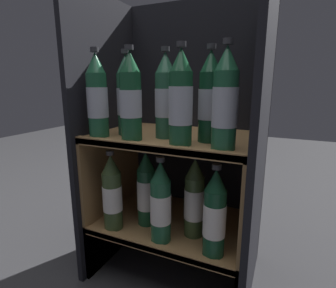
# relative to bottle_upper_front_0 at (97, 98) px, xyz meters

# --- Properties ---
(fridge_back_wall) EXTENTS (0.58, 0.02, 1.00)m
(fridge_back_wall) POSITION_rel_bottle_upper_front_0_xyz_m (0.21, 0.33, -0.15)
(fridge_back_wall) COLOR black
(fridge_back_wall) RESTS_ON ground_plane
(fridge_side_left) EXTENTS (0.02, 0.41, 1.00)m
(fridge_side_left) POSITION_rel_bottle_upper_front_0_xyz_m (-0.07, 0.13, -0.15)
(fridge_side_left) COLOR black
(fridge_side_left) RESTS_ON ground_plane
(fridge_side_right) EXTENTS (0.02, 0.41, 1.00)m
(fridge_side_right) POSITION_rel_bottle_upper_front_0_xyz_m (0.49, 0.13, -0.15)
(fridge_side_right) COLOR black
(fridge_side_right) RESTS_ON ground_plane
(shelf_lower) EXTENTS (0.54, 0.37, 0.21)m
(shelf_lower) POSITION_rel_bottle_upper_front_0_xyz_m (0.21, 0.12, -0.49)
(shelf_lower) COLOR #9E7547
(shelf_lower) RESTS_ON ground_plane
(shelf_upper) EXTENTS (0.54, 0.37, 0.53)m
(shelf_upper) POSITION_rel_bottle_upper_front_0_xyz_m (0.21, 0.13, -0.28)
(shelf_upper) COLOR #9E7547
(shelf_upper) RESTS_ON ground_plane
(bottle_upper_front_0) EXTENTS (0.07, 0.07, 0.28)m
(bottle_upper_front_0) POSITION_rel_bottle_upper_front_0_xyz_m (0.00, 0.00, 0.00)
(bottle_upper_front_0) COLOR #1E5638
(bottle_upper_front_0) RESTS_ON shelf_upper
(bottle_upper_front_1) EXTENTS (0.07, 0.07, 0.28)m
(bottle_upper_front_1) POSITION_rel_bottle_upper_front_0_xyz_m (0.12, 0.00, 0.00)
(bottle_upper_front_1) COLOR #194C2D
(bottle_upper_front_1) RESTS_ON shelf_upper
(bottle_upper_front_2) EXTENTS (0.07, 0.07, 0.28)m
(bottle_upper_front_2) POSITION_rel_bottle_upper_front_0_xyz_m (0.29, 0.00, -0.00)
(bottle_upper_front_2) COLOR #194C2D
(bottle_upper_front_2) RESTS_ON shelf_upper
(bottle_upper_front_3) EXTENTS (0.07, 0.07, 0.28)m
(bottle_upper_front_3) POSITION_rel_bottle_upper_front_0_xyz_m (0.41, 0.00, -0.00)
(bottle_upper_front_3) COLOR #1E5638
(bottle_upper_front_3) RESTS_ON shelf_upper
(bottle_upper_back_0) EXTENTS (0.07, 0.07, 0.28)m
(bottle_upper_back_0) POSITION_rel_bottle_upper_front_0_xyz_m (0.06, 0.07, 0.00)
(bottle_upper_back_0) COLOR #285B42
(bottle_upper_back_0) RESTS_ON shelf_upper
(bottle_upper_back_1) EXTENTS (0.07, 0.07, 0.28)m
(bottle_upper_back_1) POSITION_rel_bottle_upper_front_0_xyz_m (0.20, 0.07, 0.00)
(bottle_upper_back_1) COLOR #285B42
(bottle_upper_back_1) RESTS_ON shelf_upper
(bottle_upper_back_2) EXTENTS (0.07, 0.07, 0.28)m
(bottle_upper_back_2) POSITION_rel_bottle_upper_front_0_xyz_m (0.35, 0.07, 0.00)
(bottle_upper_back_2) COLOR #144228
(bottle_upper_back_2) RESTS_ON shelf_upper
(bottle_lower_front_0) EXTENTS (0.07, 0.07, 0.28)m
(bottle_lower_front_0) POSITION_rel_bottle_upper_front_0_xyz_m (0.04, -0.00, -0.32)
(bottle_lower_front_0) COLOR #384C28
(bottle_lower_front_0) RESTS_ON shelf_lower
(bottle_lower_front_1) EXTENTS (0.07, 0.07, 0.28)m
(bottle_lower_front_1) POSITION_rel_bottle_upper_front_0_xyz_m (0.22, -0.00, -0.32)
(bottle_lower_front_1) COLOR #1E5638
(bottle_lower_front_1) RESTS_ON shelf_lower
(bottle_lower_front_2) EXTENTS (0.07, 0.07, 0.28)m
(bottle_lower_front_2) POSITION_rel_bottle_upper_front_0_xyz_m (0.39, 0.00, -0.32)
(bottle_lower_front_2) COLOR #144228
(bottle_lower_front_2) RESTS_ON shelf_lower
(bottle_lower_back_0) EXTENTS (0.07, 0.07, 0.28)m
(bottle_lower_back_0) POSITION_rel_bottle_upper_front_0_xyz_m (0.13, 0.07, -0.32)
(bottle_lower_back_0) COLOR #194C2D
(bottle_lower_back_0) RESTS_ON shelf_lower
(bottle_lower_back_1) EXTENTS (0.07, 0.07, 0.28)m
(bottle_lower_back_1) POSITION_rel_bottle_upper_front_0_xyz_m (0.31, 0.07, -0.32)
(bottle_lower_back_1) COLOR #384C28
(bottle_lower_back_1) RESTS_ON shelf_lower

